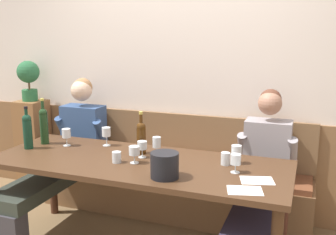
# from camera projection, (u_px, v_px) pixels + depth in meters

# --- Properties ---
(room_wall_back) EXTENTS (6.80, 0.08, 2.80)m
(room_wall_back) POSITION_uv_depth(u_px,v_px,m) (180.00, 64.00, 3.65)
(room_wall_back) COLOR silver
(room_wall_back) RESTS_ON ground
(wood_wainscot_panel) EXTENTS (6.80, 0.03, 0.92)m
(wood_wainscot_panel) POSITION_uv_depth(u_px,v_px,m) (177.00, 161.00, 3.80)
(wood_wainscot_panel) COLOR brown
(wood_wainscot_panel) RESTS_ON ground
(wall_bench) EXTENTS (2.54, 0.42, 0.94)m
(wall_bench) POSITION_uv_depth(u_px,v_px,m) (170.00, 186.00, 3.64)
(wall_bench) COLOR brown
(wall_bench) RESTS_ON ground
(dining_table) EXTENTS (2.24, 0.84, 0.75)m
(dining_table) POSITION_uv_depth(u_px,v_px,m) (138.00, 171.00, 2.91)
(dining_table) COLOR #472D1B
(dining_table) RESTS_ON ground
(person_center_right_seat) EXTENTS (0.51, 1.29, 1.26)m
(person_center_right_seat) POSITION_uv_depth(u_px,v_px,m) (63.00, 154.00, 3.53)
(person_center_right_seat) COLOR #36343A
(person_center_right_seat) RESTS_ON ground
(person_right_seat) EXTENTS (0.48, 1.30, 1.24)m
(person_right_seat) POSITION_uv_depth(u_px,v_px,m) (261.00, 179.00, 2.93)
(person_right_seat) COLOR #32313C
(person_right_seat) RESTS_ON ground
(ice_bucket) EXTENTS (0.19, 0.19, 0.17)m
(ice_bucket) POSITION_uv_depth(u_px,v_px,m) (165.00, 165.00, 2.54)
(ice_bucket) COLOR black
(ice_bucket) RESTS_ON dining_table
(wine_bottle_amber_mid) EXTENTS (0.07, 0.07, 0.34)m
(wine_bottle_amber_mid) POSITION_uv_depth(u_px,v_px,m) (141.00, 136.00, 3.04)
(wine_bottle_amber_mid) COLOR #47280C
(wine_bottle_amber_mid) RESTS_ON dining_table
(wine_bottle_clear_water) EXTENTS (0.07, 0.07, 0.35)m
(wine_bottle_clear_water) POSITION_uv_depth(u_px,v_px,m) (27.00, 130.00, 3.17)
(wine_bottle_clear_water) COLOR #123623
(wine_bottle_clear_water) RESTS_ON dining_table
(wine_bottle_green_tall) EXTENTS (0.07, 0.07, 0.39)m
(wine_bottle_green_tall) POSITION_uv_depth(u_px,v_px,m) (44.00, 124.00, 3.31)
(wine_bottle_green_tall) COLOR #1C381B
(wine_bottle_green_tall) RESTS_ON dining_table
(wine_glass_left_end) EXTENTS (0.07, 0.07, 0.16)m
(wine_glass_left_end) POSITION_uv_depth(u_px,v_px,m) (106.00, 132.00, 3.26)
(wine_glass_left_end) COLOR silver
(wine_glass_left_end) RESTS_ON dining_table
(wine_glass_right_end) EXTENTS (0.07, 0.07, 0.13)m
(wine_glass_right_end) POSITION_uv_depth(u_px,v_px,m) (236.00, 160.00, 2.63)
(wine_glass_right_end) COLOR silver
(wine_glass_right_end) RESTS_ON dining_table
(wine_glass_mid_left) EXTENTS (0.07, 0.07, 0.14)m
(wine_glass_mid_left) POSITION_uv_depth(u_px,v_px,m) (157.00, 143.00, 3.01)
(wine_glass_mid_left) COLOR silver
(wine_glass_mid_left) RESTS_ON dining_table
(wine_glass_by_bottle) EXTENTS (0.08, 0.08, 0.13)m
(wine_glass_by_bottle) POSITION_uv_depth(u_px,v_px,m) (134.00, 151.00, 2.83)
(wine_glass_by_bottle) COLOR silver
(wine_glass_by_bottle) RESTS_ON dining_table
(wine_glass_mid_right) EXTENTS (0.07, 0.07, 0.14)m
(wine_glass_mid_right) POSITION_uv_depth(u_px,v_px,m) (236.00, 151.00, 2.82)
(wine_glass_mid_right) COLOR silver
(wine_glass_mid_right) RESTS_ON dining_table
(wine_glass_center_rear) EXTENTS (0.07, 0.07, 0.13)m
(wine_glass_center_rear) POSITION_uv_depth(u_px,v_px,m) (142.00, 146.00, 2.96)
(wine_glass_center_rear) COLOR silver
(wine_glass_center_rear) RESTS_ON dining_table
(wine_glass_center_front) EXTENTS (0.07, 0.07, 0.15)m
(wine_glass_center_front) POSITION_uv_depth(u_px,v_px,m) (66.00, 134.00, 3.26)
(wine_glass_center_front) COLOR silver
(wine_glass_center_front) RESTS_ON dining_table
(water_tumbler_center) EXTENTS (0.07, 0.07, 0.08)m
(water_tumbler_center) POSITION_uv_depth(u_px,v_px,m) (117.00, 157.00, 2.85)
(water_tumbler_center) COLOR silver
(water_tumbler_center) RESTS_ON dining_table
(water_tumbler_right) EXTENTS (0.07, 0.07, 0.09)m
(water_tumbler_right) POSITION_uv_depth(u_px,v_px,m) (225.00, 159.00, 2.80)
(water_tumbler_right) COLOR silver
(water_tumbler_right) RESTS_ON dining_table
(tasting_sheet_left_guest) EXTENTS (0.24, 0.20, 0.00)m
(tasting_sheet_left_guest) POSITION_uv_depth(u_px,v_px,m) (257.00, 180.00, 2.50)
(tasting_sheet_left_guest) COLOR white
(tasting_sheet_left_guest) RESTS_ON dining_table
(tasting_sheet_right_guest) EXTENTS (0.24, 0.20, 0.00)m
(tasting_sheet_right_guest) POSITION_uv_depth(u_px,v_px,m) (245.00, 190.00, 2.35)
(tasting_sheet_right_guest) COLOR white
(tasting_sheet_right_guest) RESTS_ON dining_table
(corner_pedestal) EXTENTS (0.28, 0.28, 0.99)m
(corner_pedestal) POSITION_uv_depth(u_px,v_px,m) (34.00, 146.00, 4.16)
(corner_pedestal) COLOR brown
(corner_pedestal) RESTS_ON ground
(potted_plant) EXTENTS (0.23, 0.23, 0.42)m
(potted_plant) POSITION_uv_depth(u_px,v_px,m) (29.00, 77.00, 4.00)
(potted_plant) COLOR #276539
(potted_plant) RESTS_ON corner_pedestal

